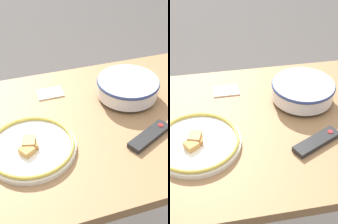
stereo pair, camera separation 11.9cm
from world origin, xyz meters
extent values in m
cube|color=olive|center=(0.00, 0.00, 0.72)|extent=(1.37, 0.81, 0.04)
cylinder|color=olive|center=(-0.62, -0.33, 0.35)|extent=(0.06, 0.06, 0.70)
cylinder|color=silver|center=(-0.30, -0.11, 0.74)|extent=(0.11, 0.11, 0.02)
cylinder|color=silver|center=(-0.30, -0.11, 0.79)|extent=(0.25, 0.25, 0.07)
cylinder|color=#9E4C1E|center=(-0.30, -0.11, 0.78)|extent=(0.23, 0.23, 0.06)
torus|color=navy|center=(-0.30, -0.11, 0.81)|extent=(0.26, 0.26, 0.01)
cylinder|color=silver|center=(0.15, 0.08, 0.74)|extent=(0.31, 0.31, 0.02)
torus|color=gold|center=(0.15, 0.08, 0.76)|extent=(0.30, 0.30, 0.01)
cube|color=tan|center=(0.17, 0.11, 0.77)|extent=(0.06, 0.06, 0.02)
cube|color=#B2753D|center=(0.15, 0.08, 0.76)|extent=(0.05, 0.06, 0.02)
cube|color=tan|center=(0.15, 0.07, 0.77)|extent=(0.06, 0.06, 0.03)
cube|color=black|center=(-0.27, 0.15, 0.75)|extent=(0.20, 0.13, 0.02)
cylinder|color=red|center=(-0.33, 0.12, 0.76)|extent=(0.02, 0.02, 0.00)
cube|color=beige|center=(0.01, -0.23, 0.74)|extent=(0.11, 0.08, 0.01)
camera|label=1|loc=(0.21, 0.87, 1.52)|focal=50.00mm
camera|label=2|loc=(0.09, 0.90, 1.52)|focal=50.00mm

